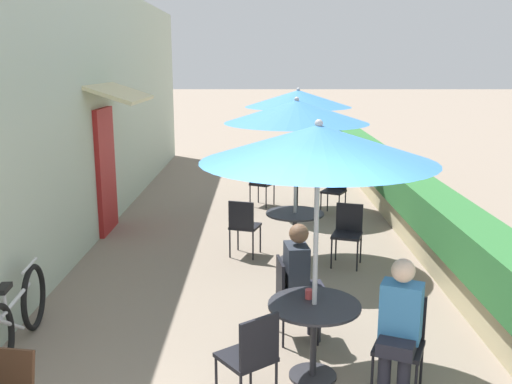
# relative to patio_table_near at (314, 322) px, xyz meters

# --- Properties ---
(cafe_facade_wall) EXTENTS (0.98, 14.77, 4.20)m
(cafe_facade_wall) POSITION_rel_patio_table_near_xyz_m (-3.23, 5.28, 1.55)
(cafe_facade_wall) COLOR #B2C1AD
(cafe_facade_wall) RESTS_ON ground_plane
(planter_hedge) EXTENTS (0.60, 13.77, 1.01)m
(planter_hedge) POSITION_rel_patio_table_near_xyz_m (2.06, 5.31, -0.00)
(planter_hedge) COLOR tan
(planter_hedge) RESTS_ON ground_plane
(patio_table_near) EXTENTS (0.84, 0.84, 0.72)m
(patio_table_near) POSITION_rel_patio_table_near_xyz_m (0.00, 0.00, 0.00)
(patio_table_near) COLOR #28282D
(patio_table_near) RESTS_ON ground_plane
(patio_umbrella_near) EXTENTS (2.02, 2.02, 2.37)m
(patio_umbrella_near) POSITION_rel_patio_table_near_xyz_m (0.00, 0.00, 1.62)
(patio_umbrella_near) COLOR #B7B7BC
(patio_umbrella_near) RESTS_ON ground_plane
(cafe_chair_near_left) EXTENTS (0.56, 0.56, 0.87)m
(cafe_chair_near_left) POSITION_rel_patio_table_near_xyz_m (-0.56, -0.52, -0.02)
(cafe_chair_near_left) COLOR black
(cafe_chair_near_left) RESTS_ON ground_plane
(cafe_chair_near_right) EXTENTS (0.52, 0.52, 0.87)m
(cafe_chair_near_right) POSITION_rel_patio_table_near_xyz_m (0.73, -0.22, -0.02)
(cafe_chair_near_right) COLOR black
(cafe_chair_near_right) RESTS_ON ground_plane
(seated_patron_near_right) EXTENTS (0.45, 0.49, 1.25)m
(seated_patron_near_right) POSITION_rel_patio_table_near_xyz_m (0.69, -0.33, 0.15)
(seated_patron_near_right) COLOR #23232D
(seated_patron_near_right) RESTS_ON ground_plane
(cafe_chair_near_back) EXTENTS (0.45, 0.45, 0.87)m
(cafe_chair_near_back) POSITION_rel_patio_table_near_xyz_m (-0.17, 0.74, -0.02)
(cafe_chair_near_back) COLOR black
(cafe_chair_near_back) RESTS_ON ground_plane
(seated_patron_near_back) EXTENTS (0.44, 0.37, 1.25)m
(seated_patron_near_back) POSITION_rel_patio_table_near_xyz_m (-0.06, 0.76, 0.15)
(seated_patron_near_back) COLOR #23232D
(seated_patron_near_back) RESTS_ON ground_plane
(coffee_cup_near) EXTENTS (0.07, 0.07, 0.09)m
(coffee_cup_near) POSITION_rel_patio_table_near_xyz_m (-0.04, 0.12, 0.22)
(coffee_cup_near) COLOR #B73D3D
(coffee_cup_near) RESTS_ON patio_table_near
(patio_table_mid) EXTENTS (0.84, 0.84, 0.72)m
(patio_table_mid) POSITION_rel_patio_table_near_xyz_m (0.02, 3.18, 0.00)
(patio_table_mid) COLOR #28282D
(patio_table_mid) RESTS_ON ground_plane
(patio_umbrella_mid) EXTENTS (2.02, 2.02, 2.37)m
(patio_umbrella_mid) POSITION_rel_patio_table_near_xyz_m (0.02, 3.18, 1.62)
(patio_umbrella_mid) COLOR #B7B7BC
(patio_umbrella_mid) RESTS_ON ground_plane
(cafe_chair_mid_left) EXTENTS (0.50, 0.50, 0.87)m
(cafe_chair_mid_left) POSITION_rel_patio_table_near_xyz_m (-0.73, 3.33, -0.02)
(cafe_chair_mid_left) COLOR black
(cafe_chair_mid_left) RESTS_ON ground_plane
(cafe_chair_mid_right) EXTENTS (0.50, 0.50, 0.87)m
(cafe_chair_mid_right) POSITION_rel_patio_table_near_xyz_m (0.77, 3.03, -0.02)
(cafe_chair_mid_right) COLOR black
(cafe_chair_mid_right) RESTS_ON ground_plane
(patio_table_far) EXTENTS (0.84, 0.84, 0.72)m
(patio_table_far) POSITION_rel_patio_table_near_xyz_m (0.24, 6.11, 0.00)
(patio_table_far) COLOR #28282D
(patio_table_far) RESTS_ON ground_plane
(patio_umbrella_far) EXTENTS (2.02, 2.02, 2.37)m
(patio_umbrella_far) POSITION_rel_patio_table_near_xyz_m (0.24, 6.11, 1.62)
(patio_umbrella_far) COLOR #B7B7BC
(patio_umbrella_far) RESTS_ON ground_plane
(cafe_chair_far_left) EXTENTS (0.54, 0.54, 0.87)m
(cafe_chair_far_left) POSITION_rel_patio_table_near_xyz_m (0.95, 5.83, -0.02)
(cafe_chair_far_left) COLOR black
(cafe_chair_far_left) RESTS_ON ground_plane
(cafe_chair_far_right) EXTENTS (0.54, 0.54, 0.87)m
(cafe_chair_far_right) POSITION_rel_patio_table_near_xyz_m (-0.47, 6.39, -0.02)
(cafe_chair_far_right) COLOR black
(cafe_chair_far_right) RESTS_ON ground_plane
(coffee_cup_far) EXTENTS (0.07, 0.07, 0.09)m
(coffee_cup_far) POSITION_rel_patio_table_near_xyz_m (0.09, 6.08, 0.22)
(coffee_cup_far) COLOR #B73D3D
(coffee_cup_far) RESTS_ON patio_table_far
(bicycle_leaning) EXTENTS (0.20, 1.75, 0.81)m
(bicycle_leaning) POSITION_rel_patio_table_near_xyz_m (-2.89, 0.46, -0.17)
(bicycle_leaning) COLOR black
(bicycle_leaning) RESTS_ON ground_plane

